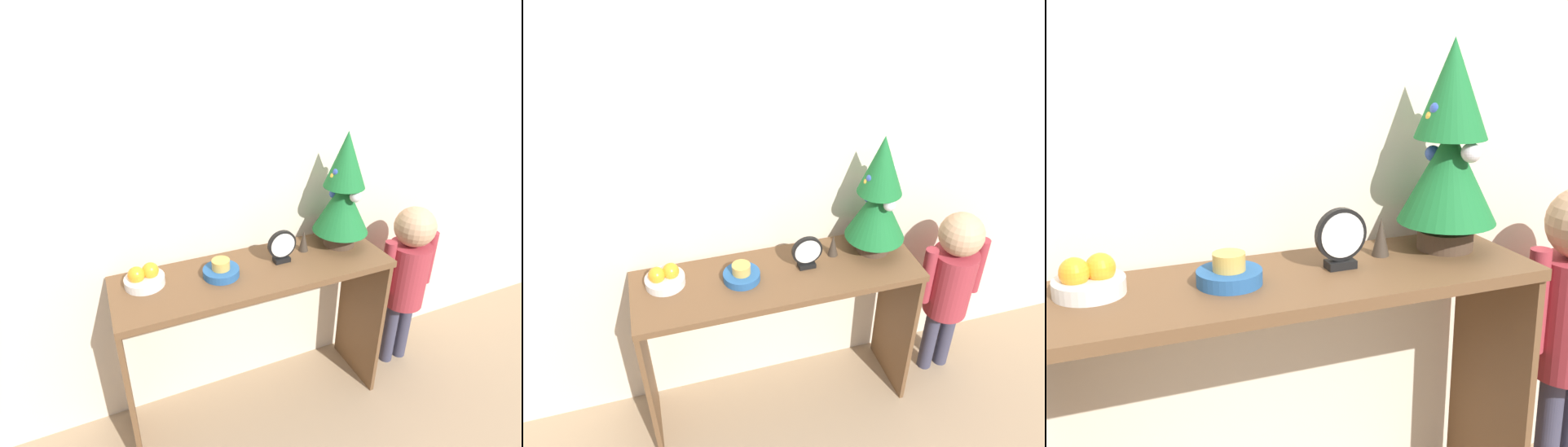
# 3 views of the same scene
# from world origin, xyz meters

# --- Properties ---
(ground_plane) EXTENTS (12.00, 12.00, 0.00)m
(ground_plane) POSITION_xyz_m (0.00, 0.00, 0.00)
(ground_plane) COLOR #997F60
(back_wall) EXTENTS (7.00, 0.05, 2.50)m
(back_wall) POSITION_xyz_m (0.00, 0.42, 1.25)
(back_wall) COLOR beige
(back_wall) RESTS_ON ground_plane
(console_table) EXTENTS (1.19, 0.38, 0.80)m
(console_table) POSITION_xyz_m (0.00, 0.19, 0.61)
(console_table) COLOR brown
(console_table) RESTS_ON ground_plane
(mini_tree) EXTENTS (0.25, 0.25, 0.54)m
(mini_tree) POSITION_xyz_m (0.44, 0.24, 1.06)
(mini_tree) COLOR #4C3828
(mini_tree) RESTS_ON console_table
(fruit_bowl) EXTENTS (0.16, 0.16, 0.09)m
(fruit_bowl) POSITION_xyz_m (-0.45, 0.26, 0.83)
(fruit_bowl) COLOR silver
(fruit_bowl) RESTS_ON console_table
(singing_bowl) EXTENTS (0.15, 0.15, 0.07)m
(singing_bowl) POSITION_xyz_m (-0.15, 0.20, 0.82)
(singing_bowl) COLOR #235189
(singing_bowl) RESTS_ON console_table
(desk_clock) EXTENTS (0.13, 0.04, 0.15)m
(desk_clock) POSITION_xyz_m (0.13, 0.20, 0.87)
(desk_clock) COLOR black
(desk_clock) RESTS_ON console_table
(figurine) EXTENTS (0.04, 0.04, 0.10)m
(figurine) POSITION_xyz_m (0.26, 0.25, 0.85)
(figurine) COLOR #382D23
(figurine) RESTS_ON console_table
(child_figure) EXTENTS (0.32, 0.21, 0.94)m
(child_figure) POSITION_xyz_m (0.84, 0.18, 0.59)
(child_figure) COLOR #38384C
(child_figure) RESTS_ON ground_plane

